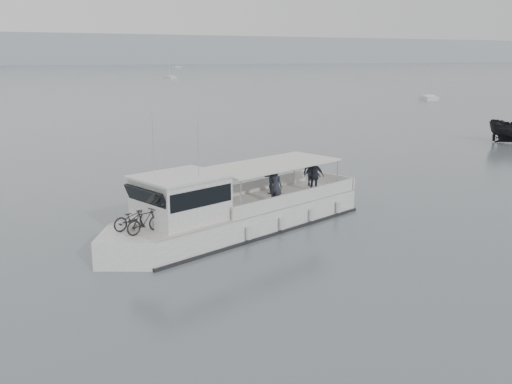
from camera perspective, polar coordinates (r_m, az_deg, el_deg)
name	(u,v)px	position (r m, az deg, el deg)	size (l,w,h in m)	color
ground	(139,224)	(26.35, -11.64, -3.14)	(1400.00, 1400.00, 0.00)	#515C60
tour_boat	(226,213)	(24.12, -3.04, -2.15)	(13.19, 6.62, 5.58)	white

